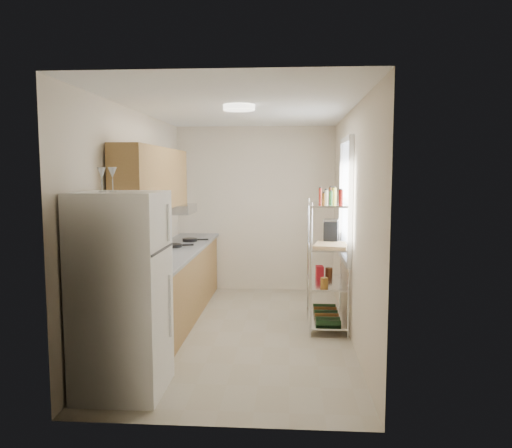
# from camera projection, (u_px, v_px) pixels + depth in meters

# --- Properties ---
(room) EXTENTS (2.52, 4.42, 2.62)m
(room) POSITION_uv_depth(u_px,v_px,m) (242.00, 223.00, 5.76)
(room) COLOR #B0A68F
(room) RESTS_ON ground
(counter_run) EXTENTS (0.63, 3.51, 0.90)m
(counter_run) POSITION_uv_depth(u_px,v_px,m) (174.00, 285.00, 6.34)
(counter_run) COLOR #A07444
(counter_run) RESTS_ON ground
(upper_cabinets) EXTENTS (0.33, 2.20, 0.72)m
(upper_cabinets) POSITION_uv_depth(u_px,v_px,m) (154.00, 179.00, 5.87)
(upper_cabinets) COLOR #A07444
(upper_cabinets) RESTS_ON room
(range_hood) EXTENTS (0.50, 0.60, 0.12)m
(range_hood) POSITION_uv_depth(u_px,v_px,m) (175.00, 209.00, 6.71)
(range_hood) COLOR #B7BABC
(range_hood) RESTS_ON room
(window) EXTENTS (0.06, 1.00, 1.46)m
(window) POSITION_uv_depth(u_px,v_px,m) (346.00, 200.00, 6.00)
(window) COLOR white
(window) RESTS_ON room
(bakers_rack) EXTENTS (0.45, 0.90, 1.73)m
(bakers_rack) POSITION_uv_depth(u_px,v_px,m) (327.00, 237.00, 6.00)
(bakers_rack) COLOR silver
(bakers_rack) RESTS_ON ground
(ceiling_dome) EXTENTS (0.34, 0.34, 0.05)m
(ceiling_dome) POSITION_uv_depth(u_px,v_px,m) (239.00, 108.00, 5.33)
(ceiling_dome) COLOR white
(ceiling_dome) RESTS_ON room
(refrigerator) EXTENTS (0.71, 0.71, 1.72)m
(refrigerator) POSITION_uv_depth(u_px,v_px,m) (122.00, 293.00, 4.23)
(refrigerator) COLOR white
(refrigerator) RESTS_ON ground
(wine_glass_a) EXTENTS (0.07, 0.07, 0.20)m
(wine_glass_a) POSITION_uv_depth(u_px,v_px,m) (102.00, 180.00, 4.03)
(wine_glass_a) COLOR silver
(wine_glass_a) RESTS_ON refrigerator
(wine_glass_b) EXTENTS (0.07, 0.07, 0.20)m
(wine_glass_b) POSITION_uv_depth(u_px,v_px,m) (113.00, 179.00, 4.17)
(wine_glass_b) COLOR silver
(wine_glass_b) RESTS_ON refrigerator
(rice_cooker) EXTENTS (0.24, 0.24, 0.19)m
(rice_cooker) POSITION_uv_depth(u_px,v_px,m) (162.00, 246.00, 6.04)
(rice_cooker) COLOR silver
(rice_cooker) RESTS_ON counter_run
(frying_pan_large) EXTENTS (0.28, 0.28, 0.04)m
(frying_pan_large) POSITION_uv_depth(u_px,v_px,m) (173.00, 246.00, 6.56)
(frying_pan_large) COLOR black
(frying_pan_large) RESTS_ON counter_run
(frying_pan_small) EXTENTS (0.24, 0.24, 0.04)m
(frying_pan_small) POSITION_uv_depth(u_px,v_px,m) (190.00, 240.00, 7.11)
(frying_pan_small) COLOR black
(frying_pan_small) RESTS_ON counter_run
(cutting_board) EXTENTS (0.46, 0.55, 0.03)m
(cutting_board) POSITION_uv_depth(u_px,v_px,m) (331.00, 245.00, 5.88)
(cutting_board) COLOR tan
(cutting_board) RESTS_ON bakers_rack
(espresso_machine) EXTENTS (0.20, 0.27, 0.29)m
(espresso_machine) POSITION_uv_depth(u_px,v_px,m) (331.00, 231.00, 6.17)
(espresso_machine) COLOR black
(espresso_machine) RESTS_ON bakers_rack
(storage_bag) EXTENTS (0.10, 0.13, 0.14)m
(storage_bag) POSITION_uv_depth(u_px,v_px,m) (320.00, 271.00, 6.31)
(storage_bag) COLOR #B2161E
(storage_bag) RESTS_ON bakers_rack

